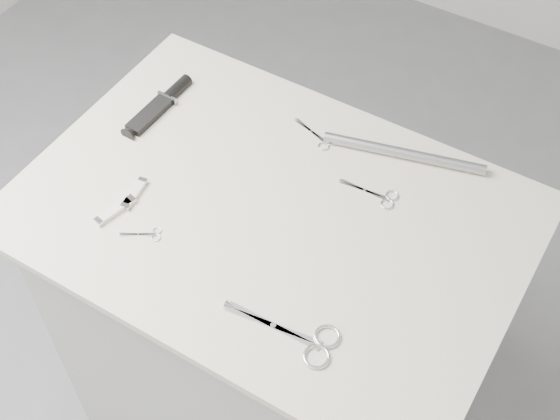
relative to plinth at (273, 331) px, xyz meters
The scene contains 11 objects.
ground 0.46m from the plinth, ahead, with size 4.00×4.00×0.01m, color gray.
plinth is the anchor object (origin of this frame).
display_board 0.46m from the plinth, ahead, with size 1.00×0.70×0.02m, color beige.
large_shears 0.56m from the plinth, 47.03° to the right, with size 0.22×0.09×0.01m.
embroidery_scissors_a 0.52m from the plinth, 41.33° to the left, with size 0.12×0.05×0.00m.
embroidery_scissors_b 0.52m from the plinth, 93.80° to the left, with size 0.11×0.06×0.00m.
tiny_scissors 0.53m from the plinth, 135.09° to the right, with size 0.08×0.06×0.00m.
sheathed_knife 0.62m from the plinth, 159.93° to the left, with size 0.05×0.20×0.03m.
pocket_knife_a 0.55m from the plinth, 157.26° to the right, with size 0.03×0.08×0.01m.
pocket_knife_b 0.57m from the plinth, 148.35° to the right, with size 0.04×0.09×0.01m.
metal_rail 0.58m from the plinth, 59.04° to the left, with size 0.02×0.02×0.34m, color gray.
Camera 1 is at (0.52, -0.82, 2.13)m, focal length 50.00 mm.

